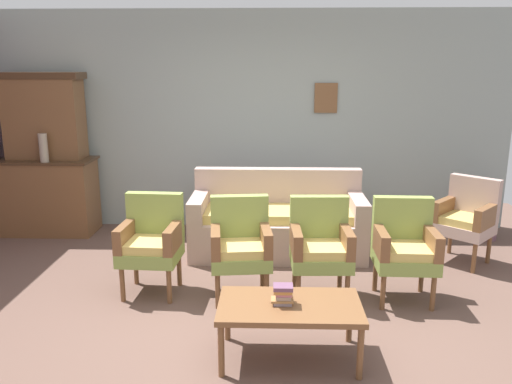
{
  "coord_description": "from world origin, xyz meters",
  "views": [
    {
      "loc": [
        0.25,
        -3.8,
        2.03
      ],
      "look_at": [
        0.09,
        0.98,
        0.85
      ],
      "focal_mm": 35.91,
      "sensor_mm": 36.0,
      "label": 1
    }
  ],
  "objects_px": {
    "armchair_row_middle": "(241,243)",
    "vase_on_cabinet": "(43,148)",
    "floral_couch": "(278,224)",
    "armchair_near_couch_end": "(404,245)",
    "book_stack_on_table": "(283,294)",
    "floor_vase_by_wall": "(490,212)",
    "coffee_table": "(290,310)",
    "armchair_by_doorway": "(152,240)",
    "side_cabinet": "(49,196)",
    "wingback_chair_by_fireplace": "(467,216)",
    "armchair_near_cabinet": "(320,244)"
  },
  "relations": [
    {
      "from": "armchair_row_middle",
      "to": "vase_on_cabinet",
      "type": "bearing_deg",
      "value": 146.93
    },
    {
      "from": "floral_couch",
      "to": "armchair_near_couch_end",
      "type": "distance_m",
      "value": 1.59
    },
    {
      "from": "vase_on_cabinet",
      "to": "armchair_near_couch_end",
      "type": "relative_size",
      "value": 0.38
    },
    {
      "from": "book_stack_on_table",
      "to": "floor_vase_by_wall",
      "type": "relative_size",
      "value": 0.23
    },
    {
      "from": "floral_couch",
      "to": "floor_vase_by_wall",
      "type": "xyz_separation_m",
      "value": [
        2.54,
        0.52,
        0.01
      ]
    },
    {
      "from": "vase_on_cabinet",
      "to": "coffee_table",
      "type": "relative_size",
      "value": 0.34
    },
    {
      "from": "vase_on_cabinet",
      "to": "book_stack_on_table",
      "type": "distance_m",
      "value": 3.84
    },
    {
      "from": "floral_couch",
      "to": "armchair_by_doorway",
      "type": "xyz_separation_m",
      "value": [
        -1.16,
        -1.06,
        0.17
      ]
    },
    {
      "from": "floral_couch",
      "to": "side_cabinet",
      "type": "bearing_deg",
      "value": 167.61
    },
    {
      "from": "coffee_table",
      "to": "floor_vase_by_wall",
      "type": "height_order",
      "value": "floor_vase_by_wall"
    },
    {
      "from": "side_cabinet",
      "to": "armchair_by_doorway",
      "type": "distance_m",
      "value": 2.37
    },
    {
      "from": "wingback_chair_by_fireplace",
      "to": "armchair_near_cabinet",
      "type": "bearing_deg",
      "value": -150.53
    },
    {
      "from": "side_cabinet",
      "to": "armchair_near_couch_end",
      "type": "distance_m",
      "value": 4.3
    },
    {
      "from": "armchair_near_cabinet",
      "to": "coffee_table",
      "type": "distance_m",
      "value": 1.07
    },
    {
      "from": "side_cabinet",
      "to": "vase_on_cabinet",
      "type": "relative_size",
      "value": 3.42
    },
    {
      "from": "armchair_near_cabinet",
      "to": "floor_vase_by_wall",
      "type": "xyz_separation_m",
      "value": [
        2.17,
        1.65,
        -0.16
      ]
    },
    {
      "from": "armchair_by_doorway",
      "to": "coffee_table",
      "type": "distance_m",
      "value": 1.64
    },
    {
      "from": "floral_couch",
      "to": "floor_vase_by_wall",
      "type": "height_order",
      "value": "floral_couch"
    },
    {
      "from": "side_cabinet",
      "to": "floor_vase_by_wall",
      "type": "distance_m",
      "value": 5.36
    },
    {
      "from": "book_stack_on_table",
      "to": "wingback_chair_by_fireplace",
      "type": "bearing_deg",
      "value": 44.66
    },
    {
      "from": "armchair_row_middle",
      "to": "armchair_near_cabinet",
      "type": "xyz_separation_m",
      "value": [
        0.71,
        0.0,
        0.0
      ]
    },
    {
      "from": "armchair_row_middle",
      "to": "coffee_table",
      "type": "distance_m",
      "value": 1.1
    },
    {
      "from": "floor_vase_by_wall",
      "to": "vase_on_cabinet",
      "type": "bearing_deg",
      "value": -179.03
    },
    {
      "from": "wingback_chair_by_fireplace",
      "to": "book_stack_on_table",
      "type": "height_order",
      "value": "wingback_chair_by_fireplace"
    },
    {
      "from": "armchair_by_doorway",
      "to": "armchair_near_couch_end",
      "type": "relative_size",
      "value": 1.0
    },
    {
      "from": "armchair_near_couch_end",
      "to": "wingback_chair_by_fireplace",
      "type": "xyz_separation_m",
      "value": [
        0.87,
        0.92,
        0.0
      ]
    },
    {
      "from": "floral_couch",
      "to": "wingback_chair_by_fireplace",
      "type": "xyz_separation_m",
      "value": [
        1.98,
        -0.22,
        0.17
      ]
    },
    {
      "from": "floral_couch",
      "to": "armchair_near_couch_end",
      "type": "bearing_deg",
      "value": -45.92
    },
    {
      "from": "floral_couch",
      "to": "coffee_table",
      "type": "bearing_deg",
      "value": -88.26
    },
    {
      "from": "armchair_row_middle",
      "to": "book_stack_on_table",
      "type": "xyz_separation_m",
      "value": [
        0.36,
        -1.02,
        -0.0
      ]
    },
    {
      "from": "armchair_row_middle",
      "to": "floor_vase_by_wall",
      "type": "relative_size",
      "value": 1.34
    },
    {
      "from": "vase_on_cabinet",
      "to": "armchair_near_cabinet",
      "type": "relative_size",
      "value": 0.38
    },
    {
      "from": "armchair_by_doorway",
      "to": "floor_vase_by_wall",
      "type": "distance_m",
      "value": 4.02
    },
    {
      "from": "vase_on_cabinet",
      "to": "coffee_table",
      "type": "height_order",
      "value": "vase_on_cabinet"
    },
    {
      "from": "side_cabinet",
      "to": "coffee_table",
      "type": "distance_m",
      "value": 4.0
    },
    {
      "from": "vase_on_cabinet",
      "to": "armchair_near_cabinet",
      "type": "height_order",
      "value": "vase_on_cabinet"
    },
    {
      "from": "armchair_near_cabinet",
      "to": "wingback_chair_by_fireplace",
      "type": "xyz_separation_m",
      "value": [
        1.61,
        0.91,
        0.0
      ]
    },
    {
      "from": "coffee_table",
      "to": "armchair_near_cabinet",
      "type": "bearing_deg",
      "value": 73.51
    },
    {
      "from": "vase_on_cabinet",
      "to": "floral_couch",
      "type": "relative_size",
      "value": 0.18
    },
    {
      "from": "armchair_near_couch_end",
      "to": "book_stack_on_table",
      "type": "xyz_separation_m",
      "value": [
        -1.09,
        -1.02,
        -0.0
      ]
    },
    {
      "from": "floral_couch",
      "to": "armchair_near_cabinet",
      "type": "distance_m",
      "value": 1.2
    },
    {
      "from": "armchair_by_doorway",
      "to": "armchair_near_cabinet",
      "type": "bearing_deg",
      "value": -2.73
    },
    {
      "from": "vase_on_cabinet",
      "to": "armchair_near_cabinet",
      "type": "xyz_separation_m",
      "value": [
        3.11,
        -1.56,
        -0.6
      ]
    },
    {
      "from": "armchair_near_cabinet",
      "to": "floral_couch",
      "type": "bearing_deg",
      "value": 107.91
    },
    {
      "from": "side_cabinet",
      "to": "floral_couch",
      "type": "bearing_deg",
      "value": -12.39
    },
    {
      "from": "side_cabinet",
      "to": "floor_vase_by_wall",
      "type": "xyz_separation_m",
      "value": [
        5.36,
        -0.1,
        -0.13
      ]
    },
    {
      "from": "side_cabinet",
      "to": "vase_on_cabinet",
      "type": "distance_m",
      "value": 0.66
    },
    {
      "from": "side_cabinet",
      "to": "vase_on_cabinet",
      "type": "bearing_deg",
      "value": -68.06
    },
    {
      "from": "vase_on_cabinet",
      "to": "book_stack_on_table",
      "type": "relative_size",
      "value": 2.17
    },
    {
      "from": "floral_couch",
      "to": "floor_vase_by_wall",
      "type": "relative_size",
      "value": 2.81
    }
  ]
}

